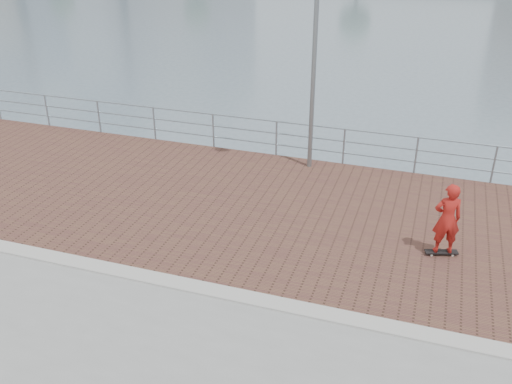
% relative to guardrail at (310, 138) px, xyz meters
% --- Properties ---
extents(water, '(400.00, 400.00, 0.00)m').
position_rel_guardrail_xyz_m(water, '(-0.00, -7.00, -2.69)').
color(water, slate).
rests_on(water, ground).
extents(brick_lane, '(40.00, 6.80, 0.02)m').
position_rel_guardrail_xyz_m(brick_lane, '(-0.00, -3.40, -0.68)').
color(brick_lane, brown).
rests_on(brick_lane, seawall).
extents(curb, '(40.00, 0.40, 0.06)m').
position_rel_guardrail_xyz_m(curb, '(-0.00, -7.00, -0.66)').
color(curb, '#B7B5AD').
rests_on(curb, seawall).
extents(guardrail, '(39.06, 0.06, 1.13)m').
position_rel_guardrail_xyz_m(guardrail, '(0.00, 0.00, 0.00)').
color(guardrail, '#8C9EA8').
rests_on(guardrail, brick_lane).
extents(street_lamp, '(0.48, 1.38, 6.53)m').
position_rel_guardrail_xyz_m(street_lamp, '(0.14, -0.98, 3.95)').
color(street_lamp, gray).
rests_on(street_lamp, brick_lane).
extents(skateboard, '(0.73, 0.39, 0.08)m').
position_rel_guardrail_xyz_m(skateboard, '(4.00, -4.19, -0.61)').
color(skateboard, black).
rests_on(skateboard, brick_lane).
extents(skateboarder, '(0.68, 0.55, 1.62)m').
position_rel_guardrail_xyz_m(skateboarder, '(4.00, -4.19, 0.23)').
color(skateboarder, '#B01D17').
rests_on(skateboarder, skateboard).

